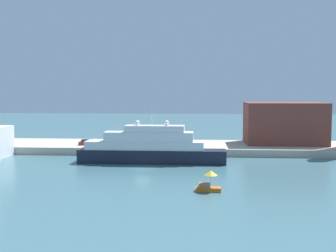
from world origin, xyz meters
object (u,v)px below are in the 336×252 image
object	(u,v)px
small_motorboat	(208,183)
parked_car	(88,143)
person_figure	(100,142)
large_yacht	(150,148)
harbor_building	(284,123)
mooring_bollard	(181,147)

from	to	relation	value
small_motorboat	parked_car	distance (m)	47.83
parked_car	person_figure	world-z (taller)	person_figure
large_yacht	parked_car	bearing A→B (deg)	139.27
large_yacht	small_motorboat	bearing A→B (deg)	-64.53
person_figure	harbor_building	bearing A→B (deg)	10.21
parked_car	mooring_bollard	bearing A→B (deg)	-10.82
harbor_building	parked_car	size ratio (longest dim) A/B	4.48
large_yacht	person_figure	distance (m)	18.76
harbor_building	mooring_bollard	bearing A→B (deg)	-156.60
small_motorboat	harbor_building	xyz separation A→B (m)	(19.45, 45.10, 5.50)
mooring_bollard	person_figure	bearing A→B (deg)	171.56
parked_car	person_figure	size ratio (longest dim) A/B	2.39
harbor_building	mooring_bollard	world-z (taller)	harbor_building
person_figure	mooring_bollard	xyz separation A→B (m)	(19.31, -2.86, -0.50)
small_motorboat	mooring_bollard	world-z (taller)	small_motorboat
parked_car	large_yacht	bearing A→B (deg)	-40.73
harbor_building	person_figure	size ratio (longest dim) A/B	10.72
harbor_building	large_yacht	bearing A→B (deg)	-145.80
parked_car	mooring_bollard	size ratio (longest dim) A/B	6.48
large_yacht	mooring_bollard	size ratio (longest dim) A/B	45.90
person_figure	mooring_bollard	bearing A→B (deg)	-8.44
harbor_building	parked_car	xyz separation A→B (m)	(-47.74, -6.54, -4.49)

